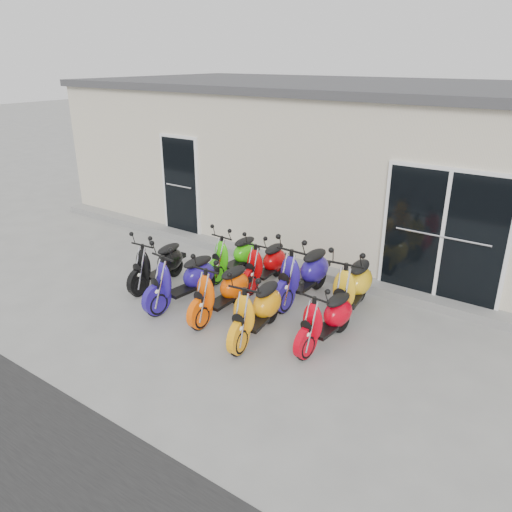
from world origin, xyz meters
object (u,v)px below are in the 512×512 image
Objects in this scene: scooter_front_orange_a at (221,283)px; scooter_front_red at (326,311)px; scooter_front_black at (157,257)px; scooter_front_orange_b at (256,302)px; scooter_back_green at (234,249)px; scooter_back_blue at (303,266)px; scooter_back_yellow at (353,279)px; scooter_back_red at (265,257)px; scooter_front_blue at (182,272)px.

scooter_front_red is (1.76, 0.20, -0.03)m from scooter_front_orange_a.
scooter_front_black is 3.42m from scooter_front_red.
scooter_front_black is at bearing 171.32° from scooter_front_orange_a.
scooter_front_orange_b reaches higher than scooter_front_orange_a.
scooter_back_blue is at bearing -2.23° from scooter_back_green.
scooter_back_yellow is (2.47, -0.12, 0.09)m from scooter_back_green.
scooter_back_green is 1.58m from scooter_back_blue.
scooter_back_red is 0.86× the size of scooter_back_blue.
scooter_back_green is at bearing 175.72° from scooter_back_red.
scooter_back_green is at bearing 128.09° from scooter_front_orange_b.
scooter_front_blue is 1.11× the size of scooter_back_green.
scooter_back_yellow reaches higher than scooter_front_red.
scooter_back_red is at bearing 152.05° from scooter_front_red.
scooter_front_black is at bearing -123.91° from scooter_back_green.
scooter_front_orange_b is (0.84, -0.21, 0.01)m from scooter_front_orange_a.
scooter_back_blue is at bearing 45.98° from scooter_front_blue.
scooter_back_green is (-1.65, 1.59, -0.04)m from scooter_front_orange_b.
scooter_back_blue is at bearing 137.79° from scooter_front_red.
scooter_front_blue reaches higher than scooter_front_black.
scooter_front_orange_b is at bearing -14.52° from scooter_front_black.
scooter_back_yellow reaches higher than scooter_back_green.
scooter_front_orange_a is 1.59m from scooter_back_green.
scooter_front_red is at bearing -45.63° from scooter_back_blue.
scooter_back_blue is at bearing 57.24° from scooter_front_orange_a.
scooter_front_orange_b is 1.46m from scooter_back_blue.
scooter_front_black is at bearing 168.25° from scooter_front_blue.
scooter_back_red is at bearing 1.76° from scooter_back_green.
scooter_front_orange_a is at bearing -120.92° from scooter_back_blue.
scooter_front_blue is 0.94× the size of scooter_back_blue.
scooter_front_black reaches higher than scooter_front_red.
scooter_front_orange_a is 1.78m from scooter_front_red.
scooter_front_orange_b is 1.07× the size of scooter_front_red.
scooter_front_orange_b reaches higher than scooter_back_green.
scooter_back_blue is (-1.00, 1.05, 0.09)m from scooter_front_red.
scooter_front_orange_a is 0.91× the size of scooter_back_blue.
scooter_front_red is 0.99× the size of scooter_back_red.
scooter_back_red is (-0.93, 1.58, -0.04)m from scooter_front_orange_b.
scooter_back_yellow is at bearing 35.91° from scooter_front_orange_a.
scooter_front_orange_a is 2.08m from scooter_back_yellow.
scooter_front_orange_a reaches higher than scooter_back_green.
scooter_front_orange_b is at bearing -63.12° from scooter_back_red.
scooter_front_blue is at bearing -86.44° from scooter_back_green.
scooter_back_red is at bearing 70.06° from scooter_front_blue.
scooter_back_blue is at bearing 173.34° from scooter_back_yellow.
scooter_back_blue is at bearing 84.83° from scooter_front_orange_b.
scooter_front_black reaches higher than scooter_back_red.
scooter_front_black reaches higher than scooter_back_green.
scooter_front_red is at bearing -91.70° from scooter_back_yellow.
scooter_front_blue is 0.95× the size of scooter_back_yellow.
scooter_front_black is at bearing -176.16° from scooter_front_red.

